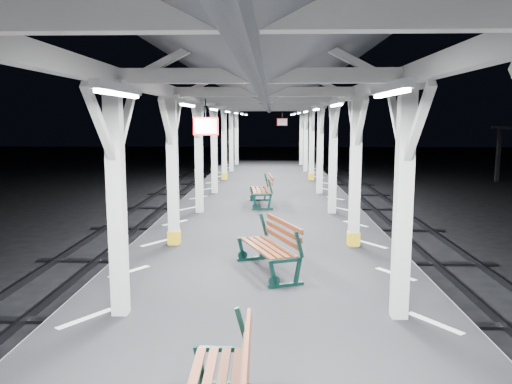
{
  "coord_description": "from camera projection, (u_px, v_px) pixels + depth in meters",
  "views": [
    {
      "loc": [
        0.18,
        -8.85,
        3.8
      ],
      "look_at": [
        -0.17,
        2.09,
        2.2
      ],
      "focal_mm": 35.0,
      "sensor_mm": 36.0,
      "label": 1
    }
  ],
  "objects": [
    {
      "name": "canopy",
      "position": [
        262.0,
        75.0,
        8.62
      ],
      "size": [
        5.4,
        49.0,
        4.65
      ],
      "color": "silver",
      "rests_on": "platform"
    },
    {
      "name": "hazard_stripes_right",
      "position": [
        396.0,
        274.0,
        9.09
      ],
      "size": [
        1.0,
        48.0,
        0.01
      ],
      "primitive_type": "cube",
      "color": "silver",
      "rests_on": "platform"
    },
    {
      "name": "platform",
      "position": [
        261.0,
        299.0,
        9.24
      ],
      "size": [
        6.0,
        50.0,
        1.0
      ],
      "primitive_type": "cube",
      "color": "black",
      "rests_on": "ground"
    },
    {
      "name": "bench_mid",
      "position": [
        273.0,
        245.0,
        9.16
      ],
      "size": [
        1.24,
        1.88,
        0.96
      ],
      "rotation": [
        0.0,
        0.0,
        0.37
      ],
      "color": "#0D2D27",
      "rests_on": "platform"
    },
    {
      "name": "hazard_stripes_left",
      "position": [
        129.0,
        272.0,
        9.24
      ],
      "size": [
        1.0,
        48.0,
        0.01
      ],
      "primitive_type": "cube",
      "color": "silver",
      "rests_on": "platform"
    },
    {
      "name": "bench_far",
      "position": [
        264.0,
        189.0,
        16.29
      ],
      "size": [
        0.83,
        1.88,
        0.99
      ],
      "rotation": [
        0.0,
        0.0,
        0.08
      ],
      "color": "#0D2D27",
      "rests_on": "platform"
    },
    {
      "name": "ground",
      "position": [
        261.0,
        325.0,
        9.31
      ],
      "size": [
        120.0,
        120.0,
        0.0
      ],
      "primitive_type": "plane",
      "color": "black",
      "rests_on": "ground"
    }
  ]
}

